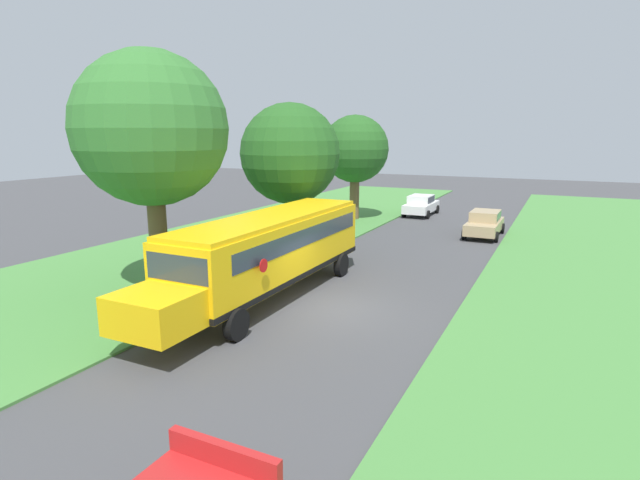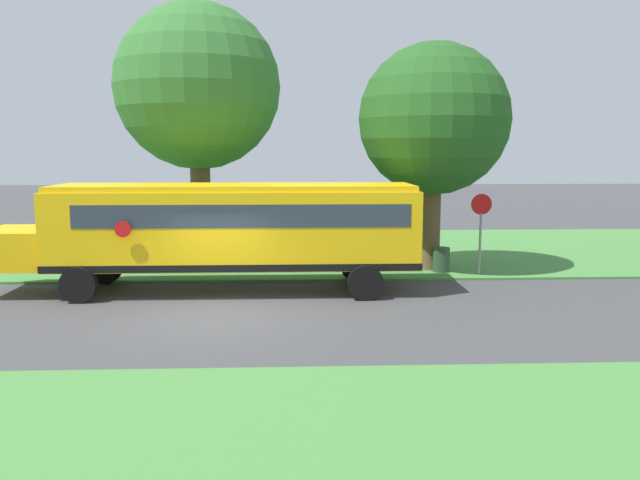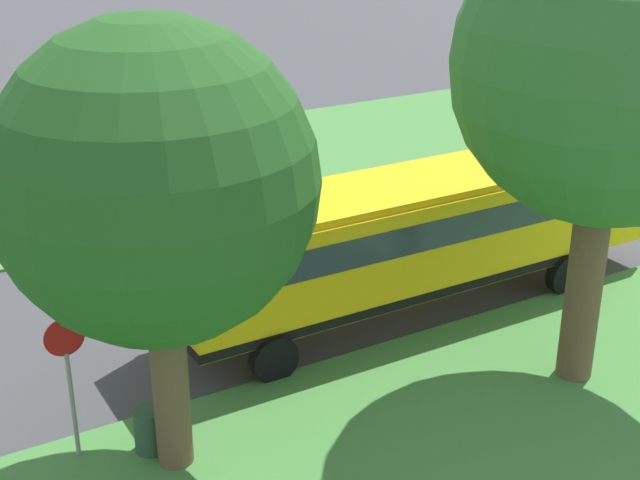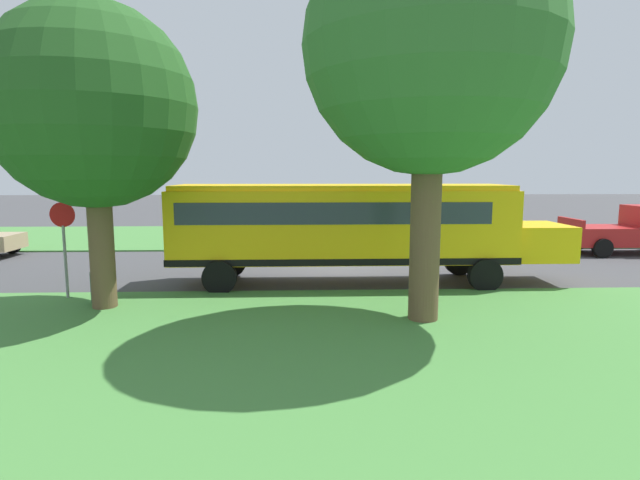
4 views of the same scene
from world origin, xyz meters
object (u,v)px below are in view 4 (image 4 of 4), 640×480
object	(u,v)px
oak_tree_roadside_mid	(92,102)
stop_sign	(64,239)
school_bus	(351,224)
pickup_truck	(636,229)
trash_bin	(102,288)
oak_tree_beside_bus	(432,47)

from	to	relation	value
oak_tree_roadside_mid	stop_sign	bearing A→B (deg)	53.39
school_bus	pickup_truck	xyz separation A→B (m)	(5.50, -13.07, -0.85)
pickup_truck	stop_sign	xyz separation A→B (m)	(-7.30, 21.16, 0.66)
school_bus	oak_tree_roadside_mid	xyz separation A→B (m)	(-2.83, 6.71, 3.33)
trash_bin	school_bus	bearing A→B (deg)	-71.60
pickup_truck	trash_bin	size ratio (longest dim) A/B	6.00
pickup_truck	stop_sign	world-z (taller)	stop_sign
oak_tree_roadside_mid	trash_bin	world-z (taller)	oak_tree_roadside_mid
oak_tree_beside_bus	oak_tree_roadside_mid	world-z (taller)	oak_tree_beside_bus
pickup_truck	oak_tree_beside_bus	distance (m)	16.04
school_bus	oak_tree_roadside_mid	size ratio (longest dim) A/B	1.61
oak_tree_beside_bus	trash_bin	world-z (taller)	oak_tree_beside_bus
pickup_truck	oak_tree_roadside_mid	xyz separation A→B (m)	(-8.33, 19.78, 4.18)
school_bus	pickup_truck	size ratio (longest dim) A/B	2.30
school_bus	oak_tree_roadside_mid	bearing A→B (deg)	112.87
oak_tree_roadside_mid	trash_bin	xyz separation A→B (m)	(0.52, 0.24, -4.81)
trash_bin	stop_sign	bearing A→B (deg)	66.07
school_bus	stop_sign	distance (m)	8.29
school_bus	oak_tree_beside_bus	distance (m)	6.19
oak_tree_roadside_mid	oak_tree_beside_bus	bearing A→B (deg)	-99.27
pickup_truck	oak_tree_roadside_mid	distance (m)	21.86
stop_sign	pickup_truck	bearing A→B (deg)	-70.97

